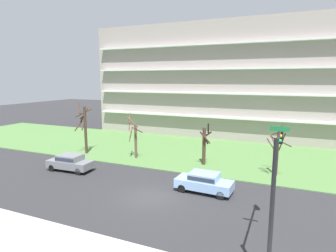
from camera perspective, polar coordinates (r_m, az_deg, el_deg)
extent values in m
plane|color=#2D2D30|center=(22.08, -3.56, -13.99)|extent=(160.00, 160.00, 0.00)
cube|color=#547F42|center=(34.46, 7.10, -5.32)|extent=(80.00, 16.00, 0.08)
cube|color=#9E938C|center=(47.54, 12.35, 8.84)|extent=(41.09, 13.21, 16.90)
cube|color=silver|center=(40.99, 10.18, 1.73)|extent=(39.45, 0.90, 0.24)
cube|color=silver|center=(40.69, 10.32, 6.46)|extent=(39.45, 0.90, 0.24)
cube|color=silver|center=(40.66, 10.46, 11.22)|extent=(39.45, 0.90, 0.24)
cube|color=silver|center=(40.91, 10.61, 15.95)|extent=(39.45, 0.90, 0.24)
cylinder|color=#423023|center=(34.62, -16.19, -0.87)|extent=(0.32, 0.32, 5.61)
cylinder|color=#423023|center=(35.08, -17.24, 0.42)|extent=(0.27, 1.77, 1.50)
cylinder|color=#423023|center=(34.25, -17.35, 3.56)|extent=(0.92, 1.03, 1.28)
cylinder|color=#423023|center=(34.73, -16.59, -0.08)|extent=(0.14, 0.69, 0.89)
cylinder|color=#423023|center=(34.86, -16.53, 1.94)|extent=(0.77, 1.00, 1.84)
cylinder|color=#423023|center=(35.30, -16.55, 2.57)|extent=(1.48, 1.57, 1.04)
cylinder|color=#423023|center=(34.74, -16.63, 2.06)|extent=(0.51, 0.91, 0.92)
cylinder|color=brown|center=(31.65, -6.48, -3.06)|extent=(0.29, 0.29, 3.91)
cylinder|color=brown|center=(30.84, -6.14, -0.78)|extent=(0.88, 1.05, 0.77)
cylinder|color=brown|center=(31.66, -7.43, -1.58)|extent=(0.36, 1.19, 1.53)
cylinder|color=brown|center=(30.63, -7.25, 0.88)|extent=(1.52, 0.16, 1.18)
cylinder|color=brown|center=(31.29, -7.72, 0.94)|extent=(0.73, 1.28, 1.80)
cylinder|color=#423023|center=(29.27, 7.22, -4.14)|extent=(0.36, 0.36, 3.88)
cylinder|color=#423023|center=(28.55, 7.44, -2.32)|extent=(1.09, 0.64, 1.30)
cylinder|color=#423023|center=(28.87, 8.07, -0.39)|extent=(0.39, 0.92, 1.17)
cylinder|color=#423023|center=(28.98, 7.69, -2.80)|extent=(0.31, 0.67, 0.93)
cylinder|color=#423023|center=(29.35, 7.96, -1.67)|extent=(1.02, 0.67, 0.81)
cylinder|color=#423023|center=(27.72, 21.02, -5.32)|extent=(0.23, 0.23, 4.02)
cylinder|color=#423023|center=(27.20, 20.38, -2.87)|extent=(0.66, 0.85, 1.06)
cylinder|color=#423023|center=(27.64, 21.12, -2.11)|extent=(0.61, 0.23, 0.97)
cylinder|color=#423023|center=(26.56, 21.67, -2.91)|extent=(1.82, 0.63, 0.97)
cylinder|color=#423023|center=(27.10, 20.02, -3.65)|extent=(1.02, 1.12, 1.08)
cylinder|color=#423023|center=(28.04, 21.68, -1.01)|extent=(1.58, 0.46, 0.87)
cylinder|color=#423023|center=(27.69, 21.89, -2.97)|extent=(0.60, 0.82, 1.80)
cube|color=slate|center=(29.23, -18.97, -7.19)|extent=(4.48, 1.99, 0.70)
cube|color=slate|center=(29.06, -19.03, -6.00)|extent=(2.27, 1.75, 0.55)
cube|color=#2D3847|center=(29.06, -19.03, -6.00)|extent=(2.23, 1.79, 0.30)
cylinder|color=black|center=(29.76, -22.21, -7.79)|extent=(0.65, 0.25, 0.64)
cylinder|color=black|center=(30.87, -20.20, -7.05)|extent=(0.65, 0.25, 0.64)
cylinder|color=black|center=(27.80, -17.51, -8.71)|extent=(0.65, 0.25, 0.64)
cylinder|color=black|center=(28.99, -15.56, -7.87)|extent=(0.65, 0.25, 0.64)
cube|color=#8CB2E0|center=(22.82, 7.24, -11.44)|extent=(4.48, 2.00, 0.70)
cube|color=#8CB2E0|center=(22.60, 7.27, -9.96)|extent=(2.27, 1.75, 0.55)
cube|color=#2D3847|center=(22.60, 7.27, -9.96)|extent=(2.23, 1.79, 0.30)
cylinder|color=black|center=(22.76, 2.80, -12.37)|extent=(0.65, 0.25, 0.64)
cylinder|color=black|center=(24.13, 4.31, -11.10)|extent=(0.65, 0.25, 0.64)
cylinder|color=black|center=(21.83, 10.46, -13.51)|extent=(0.65, 0.25, 0.64)
cylinder|color=black|center=(23.25, 11.54, -12.08)|extent=(0.65, 0.25, 0.64)
cylinder|color=black|center=(12.68, 20.00, -16.89)|extent=(0.18, 0.18, 6.54)
cylinder|color=black|center=(14.50, 21.35, -1.69)|extent=(0.12, 5.68, 0.12)
cube|color=black|center=(17.09, 21.60, -1.81)|extent=(0.28, 0.28, 0.90)
sphere|color=red|center=(16.89, 21.65, -0.90)|extent=(0.20, 0.20, 0.20)
sphere|color=#F2A519|center=(16.94, 21.59, -1.83)|extent=(0.20, 0.20, 0.20)
sphere|color=green|center=(16.99, 21.53, -2.76)|extent=(0.20, 0.20, 0.20)
cube|color=#197238|center=(14.74, 21.46, -0.54)|extent=(0.90, 0.04, 0.24)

